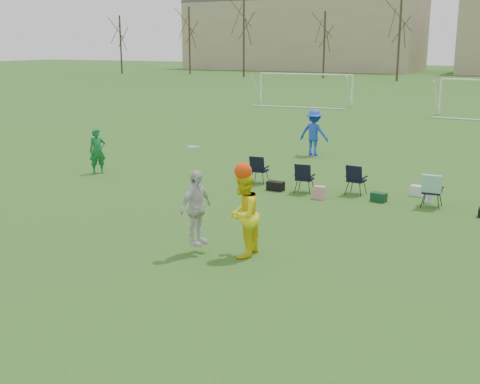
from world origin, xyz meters
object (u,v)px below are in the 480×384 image
Objects in this scene: fielder_green_near at (97,151)px; goal_left at (305,80)px; center_contest at (227,211)px; fielder_blue at (314,133)px.

fielder_green_near is 27.18m from goal_left.
goal_left is (-10.94, 32.64, 0.89)m from center_contest.
center_contest reaches higher than fielder_blue.
goal_left is at bearing 44.22° from fielder_green_near.
goal_left reaches higher than fielder_green_near.
fielder_green_near is 9.18m from fielder_blue.
center_contest reaches higher than fielder_green_near.
center_contest is at bearing 103.57° from fielder_blue.
goal_left is (-8.23, 19.91, 0.94)m from fielder_blue.
center_contest is 34.44m from goal_left.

